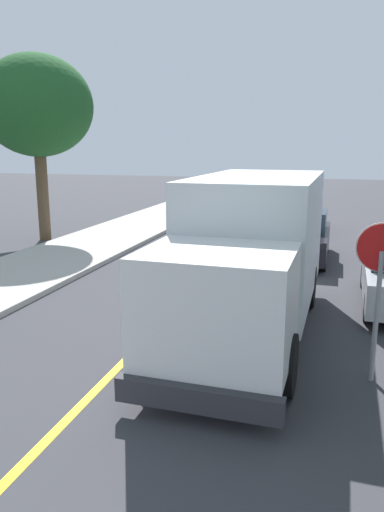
# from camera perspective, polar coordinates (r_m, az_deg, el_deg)

# --- Properties ---
(centre_line_yellow) EXTENTS (0.16, 56.00, 0.01)m
(centre_line_yellow) POSITION_cam_1_polar(r_m,az_deg,el_deg) (11.05, -3.33, -7.55)
(centre_line_yellow) COLOR gold
(centre_line_yellow) RESTS_ON ground
(box_truck) EXTENTS (2.58, 7.24, 3.20)m
(box_truck) POSITION_cam_1_polar(r_m,az_deg,el_deg) (10.12, 6.93, 0.86)
(box_truck) COLOR silver
(box_truck) RESTS_ON ground
(parked_car_near) EXTENTS (1.86, 4.42, 1.67)m
(parked_car_near) POSITION_cam_1_polar(r_m,az_deg,el_deg) (17.13, 12.50, 2.20)
(parked_car_near) COLOR black
(parked_car_near) RESTS_ON ground
(parked_car_mid) EXTENTS (1.87, 4.43, 1.67)m
(parked_car_mid) POSITION_cam_1_polar(r_m,az_deg,el_deg) (23.01, 11.91, 4.86)
(parked_car_mid) COLOR maroon
(parked_car_mid) RESTS_ON ground
(stop_sign) EXTENTS (0.80, 0.10, 2.65)m
(stop_sign) POSITION_cam_1_polar(r_m,az_deg,el_deg) (8.38, 20.94, -1.76)
(stop_sign) COLOR gray
(stop_sign) RESTS_ON ground
(street_tree_down_block) EXTENTS (4.37, 4.37, 7.30)m
(street_tree_down_block) POSITION_cam_1_polar(r_m,az_deg,el_deg) (21.01, -17.51, 16.16)
(street_tree_down_block) COLOR brown
(street_tree_down_block) RESTS_ON ground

